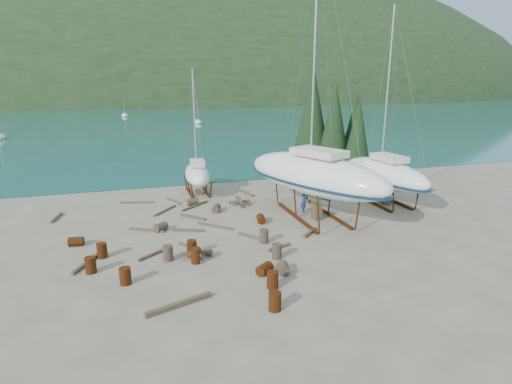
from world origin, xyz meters
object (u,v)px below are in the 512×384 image
object	(u,v)px
small_sailboat_shore	(197,174)
large_sailboat_near	(314,174)
worker	(304,201)
large_sailboat_far	(384,173)

from	to	relation	value
small_sailboat_shore	large_sailboat_near	bearing A→B (deg)	-48.03
large_sailboat_near	small_sailboat_shore	bearing A→B (deg)	104.75
small_sailboat_shore	worker	bearing A→B (deg)	-44.98
large_sailboat_far	small_sailboat_shore	xyz separation A→B (m)	(-14.48, 7.77, -0.74)
large_sailboat_far	worker	distance (m)	7.66
small_sailboat_shore	worker	world-z (taller)	small_sailboat_shore
large_sailboat_near	small_sailboat_shore	world-z (taller)	large_sailboat_near
large_sailboat_far	small_sailboat_shore	bearing A→B (deg)	146.90
large_sailboat_near	large_sailboat_far	size ratio (longest dim) A/B	1.31
large_sailboat_far	small_sailboat_shore	world-z (taller)	large_sailboat_far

